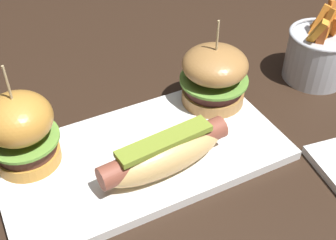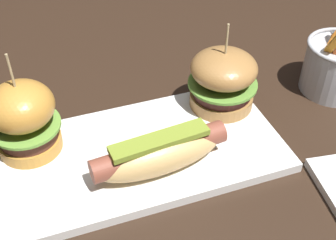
{
  "view_description": "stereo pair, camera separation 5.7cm",
  "coord_description": "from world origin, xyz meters",
  "px_view_note": "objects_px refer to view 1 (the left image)",
  "views": [
    {
      "loc": [
        -0.16,
        -0.39,
        0.42
      ],
      "look_at": [
        0.04,
        0.0,
        0.05
      ],
      "focal_mm": 46.92,
      "sensor_mm": 36.0,
      "label": 1
    },
    {
      "loc": [
        -0.11,
        -0.41,
        0.42
      ],
      "look_at": [
        0.04,
        0.0,
        0.05
      ],
      "focal_mm": 46.92,
      "sensor_mm": 36.0,
      "label": 2
    }
  ],
  "objects_px": {
    "platter_main": "(143,155)",
    "slider_right": "(214,75)",
    "fries_bucket": "(318,54)",
    "slider_left": "(21,131)",
    "hot_dog": "(165,153)"
  },
  "relations": [
    {
      "from": "slider_right",
      "to": "fries_bucket",
      "type": "xyz_separation_m",
      "value": [
        0.19,
        -0.01,
        -0.01
      ]
    },
    {
      "from": "hot_dog",
      "to": "slider_right",
      "type": "bearing_deg",
      "value": 36.18
    },
    {
      "from": "hot_dog",
      "to": "fries_bucket",
      "type": "height_order",
      "value": "fries_bucket"
    },
    {
      "from": "slider_left",
      "to": "slider_right",
      "type": "bearing_deg",
      "value": 0.17
    },
    {
      "from": "platter_main",
      "to": "hot_dog",
      "type": "distance_m",
      "value": 0.05
    },
    {
      "from": "platter_main",
      "to": "slider_right",
      "type": "bearing_deg",
      "value": 20.81
    },
    {
      "from": "hot_dog",
      "to": "slider_left",
      "type": "height_order",
      "value": "slider_left"
    },
    {
      "from": "slider_left",
      "to": "slider_right",
      "type": "xyz_separation_m",
      "value": [
        0.28,
        0.0,
        -0.01
      ]
    },
    {
      "from": "platter_main",
      "to": "slider_right",
      "type": "relative_size",
      "value": 2.83
    },
    {
      "from": "platter_main",
      "to": "slider_left",
      "type": "height_order",
      "value": "slider_left"
    },
    {
      "from": "platter_main",
      "to": "hot_dog",
      "type": "height_order",
      "value": "hot_dog"
    },
    {
      "from": "hot_dog",
      "to": "slider_right",
      "type": "distance_m",
      "value": 0.16
    },
    {
      "from": "slider_right",
      "to": "fries_bucket",
      "type": "relative_size",
      "value": 1.04
    },
    {
      "from": "platter_main",
      "to": "slider_left",
      "type": "xyz_separation_m",
      "value": [
        -0.14,
        0.05,
        0.06
      ]
    },
    {
      "from": "platter_main",
      "to": "slider_left",
      "type": "bearing_deg",
      "value": 159.07
    }
  ]
}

